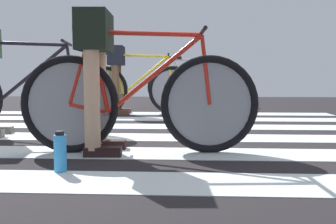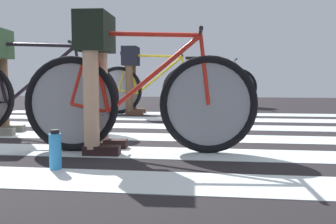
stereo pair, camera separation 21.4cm
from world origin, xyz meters
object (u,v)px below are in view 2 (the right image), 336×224
(cyclist_3_of_4, at_px, (131,71))
(bicycle_4_of_4, at_px, (210,86))
(cyclist_1_of_4, at_px, (96,63))
(water_bottle, at_px, (55,151))
(bicycle_2_of_4, at_px, (30,95))
(bicycle_1_of_4, at_px, (138,101))
(bicycle_3_of_4, at_px, (152,88))

(cyclist_3_of_4, height_order, bicycle_4_of_4, cyclist_3_of_4)
(cyclist_1_of_4, xyz_separation_m, water_bottle, (-0.08, -0.58, -0.55))
(water_bottle, bearing_deg, cyclist_3_of_4, 95.15)
(cyclist_1_of_4, height_order, bicycle_2_of_4, cyclist_1_of_4)
(cyclist_1_of_4, relative_size, bicycle_4_of_4, 0.59)
(bicycle_1_of_4, distance_m, bicycle_4_of_4, 4.53)
(cyclist_3_of_4, bearing_deg, bicycle_3_of_4, 0.00)
(bicycle_2_of_4, distance_m, cyclist_3_of_4, 2.21)
(bicycle_1_of_4, xyz_separation_m, cyclist_1_of_4, (-0.31, -0.02, 0.28))
(cyclist_3_of_4, bearing_deg, water_bottle, -88.07)
(cyclist_1_of_4, bearing_deg, bicycle_1_of_4, -0.00)
(water_bottle, bearing_deg, bicycle_4_of_4, 80.69)
(bicycle_2_of_4, xyz_separation_m, water_bottle, (0.85, -1.38, -0.27))
(bicycle_1_of_4, height_order, bicycle_2_of_4, same)
(cyclist_1_of_4, height_order, bicycle_4_of_4, cyclist_1_of_4)
(cyclist_1_of_4, height_order, water_bottle, cyclist_1_of_4)
(bicycle_2_of_4, xyz_separation_m, cyclist_3_of_4, (0.54, 2.12, 0.27))
(bicycle_3_of_4, relative_size, cyclist_3_of_4, 1.73)
(bicycle_1_of_4, xyz_separation_m, bicycle_2_of_4, (-1.24, 0.78, 0.00))
(cyclist_1_of_4, distance_m, cyclist_3_of_4, 2.95)
(bicycle_2_of_4, relative_size, cyclist_3_of_4, 1.71)
(bicycle_4_of_4, bearing_deg, cyclist_3_of_4, -130.20)
(bicycle_1_of_4, xyz_separation_m, cyclist_3_of_4, (-0.71, 2.91, 0.27))
(bicycle_1_of_4, xyz_separation_m, water_bottle, (-0.39, -0.60, -0.27))
(cyclist_3_of_4, bearing_deg, cyclist_1_of_4, -85.51)
(bicycle_2_of_4, relative_size, water_bottle, 7.07)
(bicycle_2_of_4, bearing_deg, bicycle_4_of_4, 56.85)
(cyclist_3_of_4, xyz_separation_m, bicycle_4_of_4, (1.15, 1.60, -0.27))
(bicycle_3_of_4, bearing_deg, bicycle_2_of_4, -114.83)
(cyclist_1_of_4, relative_size, bicycle_2_of_4, 0.59)
(bicycle_1_of_4, xyz_separation_m, bicycle_4_of_4, (0.45, 4.51, 0.00))
(bicycle_1_of_4, bearing_deg, cyclist_1_of_4, 180.00)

